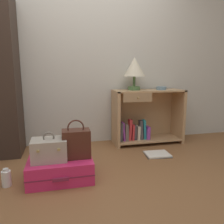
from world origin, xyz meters
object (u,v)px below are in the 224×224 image
Objects in this scene: table_lamp at (134,68)px; bookshelf at (145,117)px; handbag at (76,143)px; suitcase_large at (61,169)px; open_book_on_floor at (157,154)px; train_case at (49,150)px; bowl at (161,88)px; bottle at (6,178)px.

bookshelf is at bearing -5.09° from table_lamp.
suitcase_large is at bearing -175.82° from handbag.
table_lamp reaches higher than suitcase_large.
bookshelf is 2.23× the size of table_lamp.
handbag reaches higher than open_book_on_floor.
table_lamp reaches higher than handbag.
bookshelf is at bearing 40.09° from handbag.
handbag is at bearing -134.53° from table_lamp.
bookshelf reaches higher than train_case.
suitcase_large is 1.91× the size of train_case.
bowl is 0.96m from open_book_on_floor.
train_case reaches higher than open_book_on_floor.
bottle is at bearing -148.52° from table_lamp.
bookshelf is 0.48m from bowl.
handbag is (0.16, 0.01, 0.24)m from suitcase_large.
open_book_on_floor is at bearing -92.73° from bookshelf.
bowl reaches higher than bottle.
bookshelf is 0.72m from table_lamp.
train_case is at bearing 2.27° from bottle.
train_case is at bearing -163.44° from open_book_on_floor.
bowl is at bearing 29.56° from train_case.
bottle is (-1.91, -0.88, -0.72)m from bowl.
bookshelf reaches higher than handbag.
table_lamp reaches higher than bottle.
bowl is at bearing -7.41° from table_lamp.
suitcase_large is 1.64× the size of handbag.
table_lamp is 1.45m from handbag.
suitcase_large reaches higher than open_book_on_floor.
bottle is (-0.39, -0.02, -0.23)m from train_case.
table_lamp is at bearing 31.48° from bottle.
train_case is at bearing -175.63° from handbag.
handbag reaches higher than train_case.
suitcase_large is (-1.04, -0.91, -0.97)m from table_lamp.
table_lamp is at bearing 45.47° from handbag.
handbag is 1.11× the size of open_book_on_floor.
train_case is (-1.13, -0.92, -0.76)m from table_lamp.
table_lamp is 1.20m from open_book_on_floor.
open_book_on_floor is at bearing 19.38° from handbag.
bottle is (-1.69, -0.92, -0.30)m from bookshelf.
bookshelf is 1.52m from suitcase_large.
train_case is (-1.30, -0.90, -0.06)m from bookshelf.
table_lamp is 1.34× the size of open_book_on_floor.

